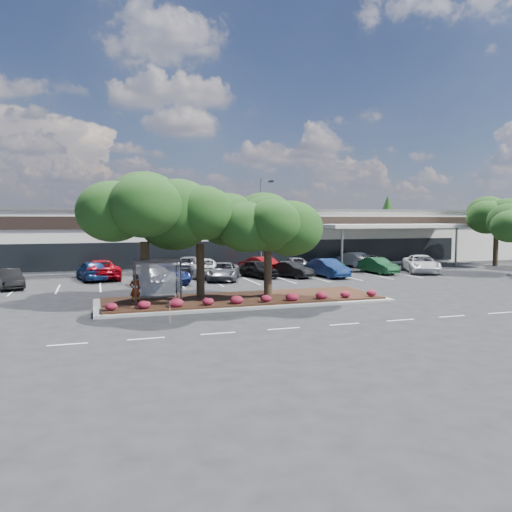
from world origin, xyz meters
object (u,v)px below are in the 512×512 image
object	(u,v)px
car_1	(156,278)
car_0	(9,279)
survey_stake	(170,309)
light_pole	(262,233)

from	to	relation	value
car_1	car_0	bearing A→B (deg)	148.66
survey_stake	car_0	distance (m)	18.70
car_0	survey_stake	bearing A→B (deg)	-75.57
survey_stake	car_1	world-z (taller)	car_1
survey_stake	car_0	bearing A→B (deg)	120.97
survey_stake	car_1	size ratio (longest dim) A/B	0.19
survey_stake	car_0	size ratio (longest dim) A/B	0.25
car_0	car_1	distance (m)	10.99
car_0	car_1	bearing A→B (deg)	-34.92
light_pole	car_1	distance (m)	12.57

